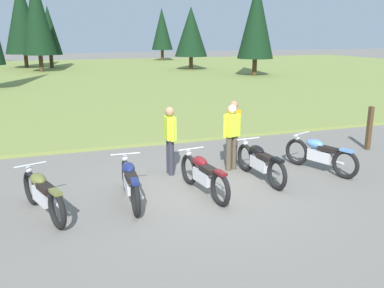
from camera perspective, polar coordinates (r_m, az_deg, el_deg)
name	(u,v)px	position (r m, az deg, el deg)	size (l,w,h in m)	color
ground_plane	(201,190)	(9.27, 1.25, -6.29)	(140.00, 140.00, 0.00)	slate
grass_moorland	(84,77)	(34.39, -14.57, 8.92)	(80.00, 44.00, 0.10)	olive
forest_treeline	(5,20)	(40.30, -24.25, 15.16)	(35.28, 26.07, 8.88)	#47331E
motorcycle_olive	(43,194)	(8.36, -19.77, -6.41)	(0.88, 2.02, 0.88)	black
motorcycle_navy	(130,182)	(8.57, -8.47, -5.13)	(0.62, 2.10, 0.88)	black
motorcycle_maroon	(203,174)	(8.91, 1.57, -4.19)	(0.63, 2.10, 0.88)	black
motorcycle_black	(260,162)	(9.89, 9.31, -2.42)	(0.62, 2.10, 0.88)	black
motorcycle_sky_blue	(320,154)	(10.85, 17.09, -1.35)	(0.90, 2.01, 0.88)	black
rider_near_row_end	(170,136)	(10.04, -3.04, 1.04)	(0.22, 0.55, 1.67)	#2D2D38
rider_checking_bike	(234,128)	(11.01, 5.70, 2.22)	(0.25, 0.55, 1.67)	#2D2D38
rider_in_hivis_vest	(232,133)	(10.39, 5.47, 1.46)	(0.53, 0.31, 1.67)	#4C4233
trail_marker_post	(369,128)	(13.34, 23.11, 2.00)	(0.12, 0.12, 1.29)	#47331E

